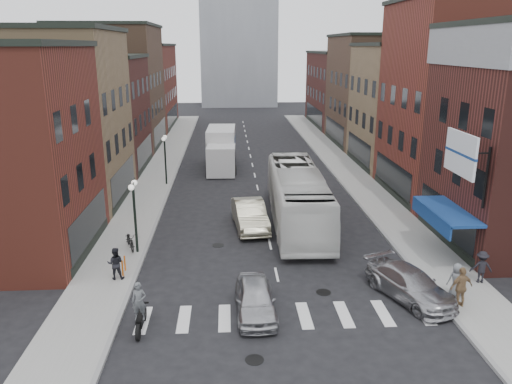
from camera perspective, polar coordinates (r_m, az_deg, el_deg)
ground at (r=24.47m, az=2.60°, el=-10.43°), size 160.00×160.00×0.00m
sidewalk_left at (r=45.49m, az=-10.98°, el=2.15°), size 3.00×74.00×0.15m
sidewalk_right at (r=46.36m, az=10.34°, el=2.45°), size 3.00×74.00×0.15m
curb_left at (r=45.33m, az=-9.10°, el=2.09°), size 0.20×74.00×0.16m
curb_right at (r=46.05m, az=8.52°, el=2.34°), size 0.20×74.00×0.16m
crosswalk_stripes at (r=21.86m, az=3.42°, el=-13.97°), size 12.00×2.20×0.01m
bldg_left_mid_a at (r=38.20m, az=-22.82°, el=7.78°), size 10.30×10.20×12.30m
bldg_left_mid_b at (r=47.80m, az=-18.83°, el=8.46°), size 10.30×10.20×10.30m
bldg_left_far_a at (r=58.28m, az=-16.15°, el=11.45°), size 10.30×12.20×13.30m
bldg_left_far_b at (r=72.04m, az=-13.69°, el=11.66°), size 10.30×16.20×11.30m
bldg_right_mid_a at (r=39.89m, az=22.82°, el=9.55°), size 10.30×10.20×14.30m
bldg_right_mid_b at (r=49.19m, az=17.61°, el=9.36°), size 10.30×10.20×11.30m
bldg_right_far_a at (r=59.51m, az=13.93°, el=11.22°), size 10.30×12.20×12.30m
bldg_right_far_b at (r=73.05m, az=10.66°, el=11.50°), size 10.30×16.20×10.30m
awning_blue at (r=28.00m, az=20.63°, el=-2.17°), size 1.80×5.00×0.78m
billboard_sign at (r=25.24m, az=22.50°, el=3.94°), size 1.52×3.00×3.70m
streetlamp_near at (r=27.44m, az=-13.76°, el=-1.31°), size 0.32×1.22×4.11m
streetlamp_far at (r=40.85m, az=-10.37°, el=4.66°), size 0.32×1.22×4.11m
bike_rack at (r=25.83m, az=-14.88°, el=-8.14°), size 0.08×0.68×0.80m
box_truck at (r=46.38m, az=-3.99°, el=4.86°), size 2.74×8.41×3.63m
motorcycle_rider at (r=20.89m, az=-13.14°, el=-12.83°), size 0.59×2.08×2.12m
transit_bus at (r=31.78m, az=4.75°, el=-0.53°), size 3.42×13.09×3.62m
sedan_left_near at (r=21.65m, az=-0.08°, el=-12.12°), size 1.76×4.15×1.40m
sedan_left_far at (r=31.21m, az=-0.71°, el=-2.63°), size 2.33×5.39×1.72m
curb_car at (r=23.87m, az=17.19°, el=-10.07°), size 3.62×5.18×1.39m
parked_bicycle at (r=28.73m, az=-14.18°, el=-5.36°), size 1.26×1.96×0.97m
ped_left_solo at (r=25.20m, az=-15.77°, el=-7.86°), size 0.79×0.47×1.60m
ped_right_a at (r=26.22m, az=24.36°, el=-7.81°), size 1.09×0.65×1.58m
ped_right_b at (r=23.54m, az=22.42°, el=-10.01°), size 1.16×0.75×1.83m
ped_right_c at (r=24.41m, az=21.92°, el=-9.32°), size 0.83×0.59×1.58m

